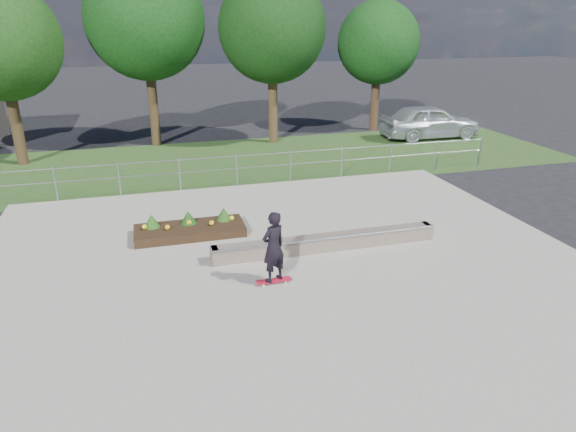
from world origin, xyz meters
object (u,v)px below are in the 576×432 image
at_px(grind_ledge, 327,242).
at_px(skateboarder, 273,247).
at_px(parked_car, 430,121).
at_px(planter_bed, 190,228).

height_order(grind_ledge, skateboarder, skateboarder).
bearing_deg(grind_ledge, skateboarder, -142.02).
relative_size(grind_ledge, parked_car, 1.21).
distance_m(grind_ledge, parked_car, 14.83).
height_order(planter_bed, parked_car, parked_car).
relative_size(planter_bed, skateboarder, 1.73).
xyz_separation_m(grind_ledge, parked_car, (9.56, 11.33, 0.58)).
height_order(grind_ledge, planter_bed, planter_bed).
distance_m(planter_bed, skateboarder, 3.80).
xyz_separation_m(grind_ledge, planter_bed, (-3.32, 2.01, -0.02)).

